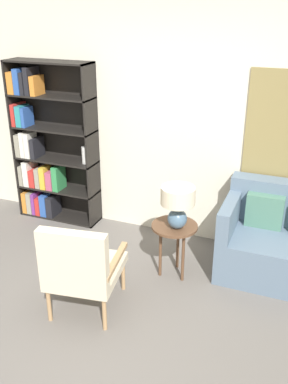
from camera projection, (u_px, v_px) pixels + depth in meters
The scene contains 6 objects.
ground_plane at pixel (83, 343), 3.40m from camera, with size 14.00×14.00×0.00m, color #66605B.
wall_back at pixel (175, 119), 4.56m from camera, with size 6.40×0.08×2.70m.
bookshelf at pixel (45, 150), 5.12m from camera, with size 1.02×0.30×1.91m.
armchair at pixel (81, 266), 3.55m from camera, with size 0.66×0.72×0.88m.
side_table at pixel (174, 232), 4.08m from camera, with size 0.44×0.44×0.55m.
table_lamp at pixel (178, 202), 3.90m from camera, with size 0.32×0.32×0.41m.
Camera 1 is at (1.43, -2.26, 2.48)m, focal length 40.00 mm.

